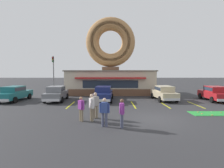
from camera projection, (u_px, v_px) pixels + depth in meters
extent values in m
plane|color=#2D2D30|center=(154.00, 119.00, 11.75)|extent=(160.00, 160.00, 0.00)
cube|color=brown|center=(111.00, 90.00, 25.67)|extent=(12.00, 6.00, 0.90)
cube|color=beige|center=(111.00, 79.00, 25.55)|extent=(12.00, 6.00, 2.30)
cube|color=slate|center=(111.00, 71.00, 25.47)|extent=(12.30, 6.30, 0.16)
cube|color=#B21E1E|center=(110.00, 78.00, 22.24)|extent=(9.00, 0.60, 0.20)
cube|color=#232D3D|center=(110.00, 84.00, 22.58)|extent=(7.20, 0.03, 1.00)
cube|color=brown|center=(111.00, 69.00, 25.44)|extent=(2.40, 1.80, 0.50)
torus|color=#B27F4C|center=(110.00, 42.00, 25.17)|extent=(7.10, 1.90, 7.10)
torus|color=tan|center=(110.00, 42.00, 24.75)|extent=(6.24, 1.05, 6.24)
cube|color=green|center=(220.00, 114.00, 13.17)|extent=(4.43, 1.42, 0.03)
torus|color=#D17F47|center=(198.00, 112.00, 13.51)|extent=(0.13, 0.13, 0.04)
torus|color=brown|center=(221.00, 113.00, 13.31)|extent=(0.13, 0.13, 0.04)
torus|color=#D17F47|center=(202.00, 114.00, 12.99)|extent=(0.13, 0.13, 0.04)
torus|color=#D17F47|center=(212.00, 115.00, 12.56)|extent=(0.13, 0.13, 0.04)
sphere|color=white|center=(211.00, 112.00, 13.51)|extent=(0.04, 0.04, 0.04)
cube|color=navy|center=(104.00, 95.00, 18.87)|extent=(1.96, 4.48, 0.68)
cube|color=navy|center=(103.00, 89.00, 18.68)|extent=(1.65, 2.17, 0.60)
cube|color=#232D3D|center=(103.00, 89.00, 18.68)|extent=(1.67, 2.09, 0.36)
cube|color=silver|center=(105.00, 94.00, 21.11)|extent=(1.67, 0.18, 0.24)
cube|color=silver|center=(101.00, 100.00, 16.67)|extent=(1.67, 0.18, 0.24)
cylinder|color=black|center=(97.00, 96.00, 20.29)|extent=(0.25, 0.65, 0.64)
cylinder|color=black|center=(112.00, 96.00, 20.22)|extent=(0.25, 0.65, 0.64)
cylinder|color=black|center=(94.00, 100.00, 17.57)|extent=(0.25, 0.65, 0.64)
cylinder|color=black|center=(111.00, 100.00, 17.50)|extent=(0.25, 0.65, 0.64)
cube|color=#196066|center=(15.00, 95.00, 19.00)|extent=(2.06, 4.51, 0.68)
cube|color=#196066|center=(14.00, 89.00, 18.80)|extent=(1.70, 2.20, 0.60)
cube|color=#232D3D|center=(14.00, 89.00, 18.80)|extent=(1.72, 2.12, 0.36)
cube|color=silver|center=(26.00, 94.00, 21.23)|extent=(1.67, 0.22, 0.24)
cube|color=silver|center=(1.00, 100.00, 16.79)|extent=(1.67, 0.22, 0.24)
cylinder|color=black|center=(15.00, 96.00, 20.44)|extent=(0.26, 0.65, 0.64)
cylinder|color=black|center=(29.00, 96.00, 20.32)|extent=(0.26, 0.65, 0.64)
cylinder|color=black|center=(15.00, 100.00, 17.61)|extent=(0.26, 0.65, 0.64)
cube|color=slate|center=(57.00, 95.00, 19.01)|extent=(2.02, 4.50, 0.68)
cube|color=slate|center=(56.00, 89.00, 18.81)|extent=(1.68, 2.19, 0.60)
cube|color=#232D3D|center=(56.00, 89.00, 18.81)|extent=(1.70, 2.11, 0.36)
cube|color=silver|center=(61.00, 94.00, 21.25)|extent=(1.67, 0.20, 0.24)
cube|color=silver|center=(51.00, 100.00, 16.81)|extent=(1.67, 0.20, 0.24)
cylinder|color=black|center=(52.00, 96.00, 20.33)|extent=(0.26, 0.65, 0.64)
cylinder|color=black|center=(67.00, 96.00, 20.45)|extent=(0.26, 0.65, 0.64)
cylinder|color=black|center=(44.00, 100.00, 17.62)|extent=(0.26, 0.65, 0.64)
cylinder|color=black|center=(62.00, 100.00, 17.73)|extent=(0.26, 0.65, 0.64)
cube|color=#BCAD89|center=(164.00, 94.00, 19.42)|extent=(1.98, 4.48, 0.68)
cube|color=#BCAD89|center=(164.00, 89.00, 19.23)|extent=(1.66, 2.18, 0.60)
cube|color=#232D3D|center=(164.00, 88.00, 19.23)|extent=(1.68, 2.09, 0.36)
cube|color=silver|center=(157.00, 94.00, 21.66)|extent=(1.67, 0.18, 0.24)
cube|color=silver|center=(172.00, 100.00, 17.22)|extent=(1.67, 0.18, 0.24)
cylinder|color=black|center=(152.00, 96.00, 20.76)|extent=(0.25, 0.65, 0.64)
cylinder|color=black|center=(167.00, 96.00, 20.85)|extent=(0.25, 0.65, 0.64)
cylinder|color=black|center=(160.00, 99.00, 18.04)|extent=(0.25, 0.65, 0.64)
cylinder|color=black|center=(177.00, 99.00, 18.14)|extent=(0.25, 0.65, 0.64)
cube|color=maroon|center=(214.00, 95.00, 19.02)|extent=(2.05, 4.51, 0.68)
cube|color=maroon|center=(215.00, 89.00, 18.83)|extent=(1.70, 2.20, 0.60)
cube|color=#232D3D|center=(215.00, 89.00, 18.83)|extent=(1.71, 2.12, 0.36)
cube|color=silver|center=(205.00, 94.00, 21.26)|extent=(1.67, 0.21, 0.24)
cylinder|color=black|center=(200.00, 96.00, 20.46)|extent=(0.26, 0.65, 0.64)
cylinder|color=black|center=(216.00, 96.00, 20.35)|extent=(0.26, 0.65, 0.64)
cylinder|color=black|center=(212.00, 100.00, 17.74)|extent=(0.26, 0.65, 0.64)
cylinder|color=#7F7056|center=(97.00, 112.00, 11.94)|extent=(0.15, 0.15, 0.87)
cylinder|color=#7F7056|center=(94.00, 112.00, 11.83)|extent=(0.15, 0.15, 0.87)
cube|color=gray|center=(95.00, 101.00, 11.83)|extent=(0.45, 0.41, 0.63)
cylinder|color=gray|center=(99.00, 101.00, 11.97)|extent=(0.10, 0.10, 0.58)
cylinder|color=gray|center=(92.00, 102.00, 11.69)|extent=(0.10, 0.10, 0.58)
sphere|color=beige|center=(95.00, 94.00, 11.80)|extent=(0.23, 0.23, 0.23)
cylinder|color=#7F7056|center=(82.00, 115.00, 11.11)|extent=(0.15, 0.15, 0.78)
cylinder|color=#7F7056|center=(80.00, 115.00, 11.26)|extent=(0.15, 0.15, 0.78)
cube|color=#8C3393|center=(81.00, 105.00, 11.14)|extent=(0.43, 0.44, 0.57)
cylinder|color=#8C3393|center=(83.00, 106.00, 10.96)|extent=(0.10, 0.10, 0.52)
cylinder|color=#8C3393|center=(79.00, 105.00, 11.32)|extent=(0.10, 0.10, 0.52)
sphere|color=#9E7051|center=(81.00, 98.00, 11.11)|extent=(0.21, 0.21, 0.21)
cylinder|color=#474C66|center=(103.00, 120.00, 10.06)|extent=(0.15, 0.15, 0.82)
cylinder|color=#474C66|center=(106.00, 120.00, 10.03)|extent=(0.15, 0.15, 0.82)
cube|color=#33478C|center=(104.00, 108.00, 10.00)|extent=(0.41, 0.29, 0.60)
cylinder|color=#33478C|center=(100.00, 108.00, 10.03)|extent=(0.10, 0.10, 0.55)
cylinder|color=#33478C|center=(109.00, 108.00, 9.97)|extent=(0.10, 0.10, 0.55)
sphere|color=beige|center=(104.00, 100.00, 9.97)|extent=(0.22, 0.22, 0.22)
cylinder|color=#7F7056|center=(91.00, 114.00, 11.25)|extent=(0.15, 0.15, 0.86)
cylinder|color=#7F7056|center=(92.00, 115.00, 11.07)|extent=(0.15, 0.15, 0.86)
cube|color=silver|center=(92.00, 103.00, 11.11)|extent=(0.38, 0.45, 0.63)
cylinder|color=silver|center=(90.00, 103.00, 11.34)|extent=(0.10, 0.10, 0.58)
cylinder|color=silver|center=(93.00, 104.00, 10.89)|extent=(0.10, 0.10, 0.58)
sphere|color=beige|center=(92.00, 96.00, 11.08)|extent=(0.23, 0.23, 0.23)
cylinder|color=#474C66|center=(122.00, 120.00, 9.97)|extent=(0.15, 0.15, 0.81)
cylinder|color=#474C66|center=(122.00, 121.00, 9.77)|extent=(0.15, 0.15, 0.81)
cube|color=#8C3393|center=(122.00, 108.00, 9.82)|extent=(0.26, 0.39, 0.59)
cylinder|color=#8C3393|center=(121.00, 108.00, 10.07)|extent=(0.10, 0.10, 0.54)
cylinder|color=#8C3393|center=(122.00, 110.00, 9.57)|extent=(0.10, 0.10, 0.54)
sphere|color=brown|center=(122.00, 101.00, 9.79)|extent=(0.22, 0.22, 0.22)
cylinder|color=#232833|center=(161.00, 93.00, 22.39)|extent=(0.56, 0.56, 0.95)
torus|color=black|center=(161.00, 89.00, 22.36)|extent=(0.57, 0.57, 0.05)
cylinder|color=#595B60|center=(54.00, 73.00, 29.90)|extent=(0.16, 0.16, 5.80)
cube|color=black|center=(53.00, 59.00, 29.55)|extent=(0.28, 0.24, 0.90)
sphere|color=red|center=(53.00, 58.00, 29.41)|extent=(0.18, 0.18, 0.18)
sphere|color=orange|center=(53.00, 59.00, 29.43)|extent=(0.18, 0.18, 0.18)
sphere|color=green|center=(53.00, 61.00, 29.45)|extent=(0.18, 0.18, 0.18)
cube|color=yellow|center=(71.00, 105.00, 16.70)|extent=(0.12, 3.60, 0.01)
cube|color=yellow|center=(102.00, 105.00, 16.72)|extent=(0.12, 3.60, 0.01)
cube|color=yellow|center=(133.00, 105.00, 16.73)|extent=(0.12, 3.60, 0.01)
cube|color=yellow|center=(164.00, 105.00, 16.75)|extent=(0.12, 3.60, 0.01)
cube|color=yellow|center=(196.00, 105.00, 16.76)|extent=(0.12, 3.60, 0.01)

